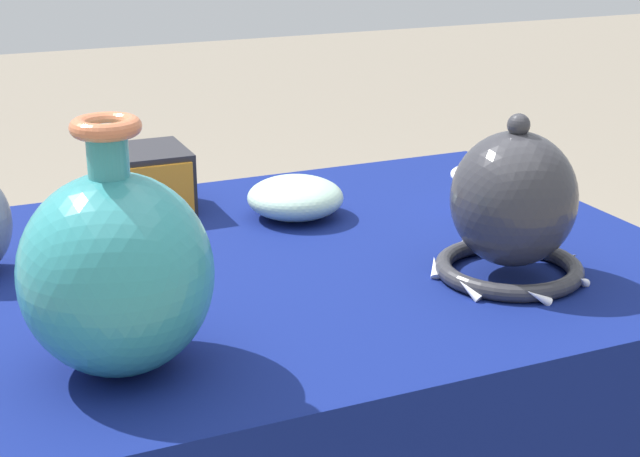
{
  "coord_description": "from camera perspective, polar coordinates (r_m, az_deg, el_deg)",
  "views": [
    {
      "loc": [
        -0.45,
        -1.14,
        1.27
      ],
      "look_at": [
        -0.01,
        -0.15,
        0.89
      ],
      "focal_mm": 55.0,
      "sensor_mm": 36.0,
      "label": 1
    }
  ],
  "objects": [
    {
      "name": "vase_tall_bulbous",
      "position": [
        1.01,
        -11.76,
        -2.47
      ],
      "size": [
        0.2,
        0.2,
        0.27
      ],
      "color": "teal",
      "rests_on": "display_table"
    },
    {
      "name": "bowl_shallow_celadon",
      "position": [
        1.47,
        -1.44,
        1.82
      ],
      "size": [
        0.15,
        0.15,
        0.06
      ],
      "primitive_type": "ellipsoid",
      "color": "#A8CCB7",
      "rests_on": "display_table"
    },
    {
      "name": "mosaic_tile_box",
      "position": [
        1.52,
        -9.95,
        2.78
      ],
      "size": [
        0.12,
        0.14,
        0.1
      ],
      "rotation": [
        0.0,
        0.0,
        -0.02
      ],
      "color": "#232328",
      "rests_on": "display_table"
    },
    {
      "name": "vase_dome_bell",
      "position": [
        1.25,
        11.16,
        1.08
      ],
      "size": [
        0.2,
        0.2,
        0.22
      ],
      "color": "#2D2D33",
      "rests_on": "display_table"
    },
    {
      "name": "cup_wide_porcelain",
      "position": [
        1.51,
        9.53,
        2.22
      ],
      "size": [
        0.1,
        0.1,
        0.07
      ],
      "color": "white",
      "rests_on": "display_table"
    },
    {
      "name": "display_table",
      "position": [
        1.34,
        -2.14,
        -5.51
      ],
      "size": [
        1.07,
        0.78,
        0.8
      ],
      "color": "brown",
      "rests_on": "ground_plane"
    }
  ]
}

